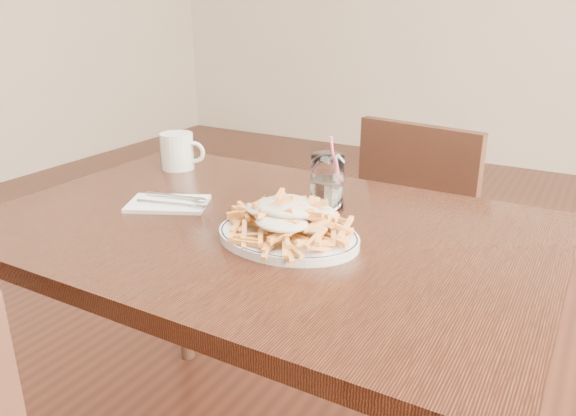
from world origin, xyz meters
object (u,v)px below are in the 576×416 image
Objects in this scene: coffee_mug at (178,151)px; chair_far at (425,230)px; water_glass at (327,184)px; table at (262,256)px; fries_plate at (288,236)px; loaded_fries at (288,213)px.

chair_far is at bearing 43.28° from coffee_mug.
coffee_mug is at bearing 171.84° from water_glass.
table is 7.06× the size of water_glass.
coffee_mug is (-0.52, 0.29, 0.04)m from fries_plate.
chair_far reaches higher than coffee_mug.
coffee_mug is (-0.43, 0.24, 0.13)m from table.
fries_plate is 0.05m from loaded_fries.
fries_plate is 2.40× the size of coffee_mug.
coffee_mug reaches higher than table.
loaded_fries is at bearing -29.34° from table.
table is at bearing 150.66° from loaded_fries.
chair_far reaches higher than table.
water_glass is at bearing 95.41° from loaded_fries.
chair_far is 3.09× the size of loaded_fries.
fries_plate is (0.10, -0.05, 0.09)m from table.
table is 0.22m from water_glass.
chair_far is 0.88m from fries_plate.
loaded_fries is at bearing -93.52° from chair_far.
fries_plate is at bearing -29.34° from table.
water_glass reaches higher than coffee_mug.
table is 0.50m from coffee_mug.
water_glass is at bearing -96.67° from chair_far.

